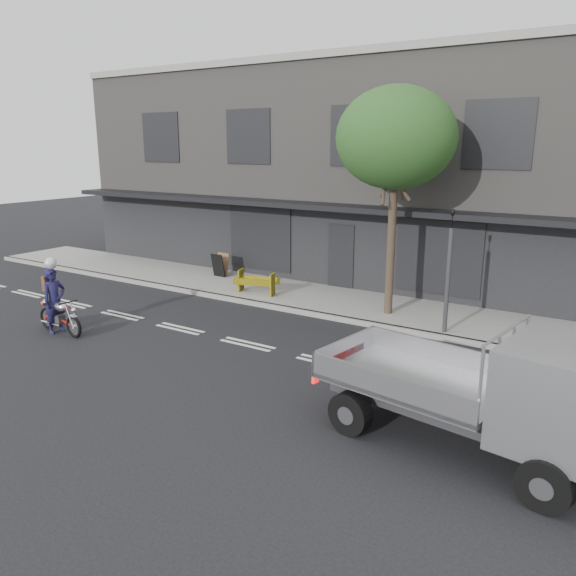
# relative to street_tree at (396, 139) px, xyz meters

# --- Properties ---
(ground) EXTENTS (80.00, 80.00, 0.00)m
(ground) POSITION_rel_street_tree_xyz_m (-2.20, -4.20, -5.28)
(ground) COLOR black
(ground) RESTS_ON ground
(sidewalk) EXTENTS (32.00, 3.20, 0.15)m
(sidewalk) POSITION_rel_street_tree_xyz_m (-2.20, 0.50, -5.20)
(sidewalk) COLOR gray
(sidewalk) RESTS_ON ground
(kerb) EXTENTS (32.00, 0.20, 0.15)m
(kerb) POSITION_rel_street_tree_xyz_m (-2.20, -1.10, -5.20)
(kerb) COLOR gray
(kerb) RESTS_ON ground
(building_main) EXTENTS (26.00, 10.00, 8.00)m
(building_main) POSITION_rel_street_tree_xyz_m (-2.20, 7.10, -1.28)
(building_main) COLOR slate
(building_main) RESTS_ON ground
(street_tree) EXTENTS (3.40, 3.40, 6.74)m
(street_tree) POSITION_rel_street_tree_xyz_m (0.00, 0.00, 0.00)
(street_tree) COLOR #382B21
(street_tree) RESTS_ON ground
(traffic_light_pole) EXTENTS (0.12, 0.12, 3.50)m
(traffic_light_pole) POSITION_rel_street_tree_xyz_m (2.00, -0.85, -3.63)
(traffic_light_pole) COLOR #2D2D30
(traffic_light_pole) RESTS_ON ground
(motorcycle) EXTENTS (1.94, 0.56, 1.00)m
(motorcycle) POSITION_rel_street_tree_xyz_m (-7.17, -6.25, -4.77)
(motorcycle) COLOR black
(motorcycle) RESTS_ON ground
(rider) EXTENTS (0.48, 0.69, 1.82)m
(rider) POSITION_rel_street_tree_xyz_m (-7.32, -6.25, -4.37)
(rider) COLOR #19163E
(rider) RESTS_ON ground
(flatbed_ute) EXTENTS (5.24, 2.72, 2.32)m
(flatbed_ute) POSITION_rel_street_tree_xyz_m (5.13, -6.53, -3.96)
(flatbed_ute) COLOR black
(flatbed_ute) RESTS_ON ground
(construction_barrier) EXTENTS (1.53, 0.97, 0.80)m
(construction_barrier) POSITION_rel_street_tree_xyz_m (-4.74, -0.45, -4.73)
(construction_barrier) COLOR yellow
(construction_barrier) RESTS_ON sidewalk
(sandwich_board) EXTENTS (0.59, 0.41, 0.90)m
(sandwich_board) POSITION_rel_street_tree_xyz_m (-7.41, 0.95, -4.68)
(sandwich_board) COLOR black
(sandwich_board) RESTS_ON sidewalk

